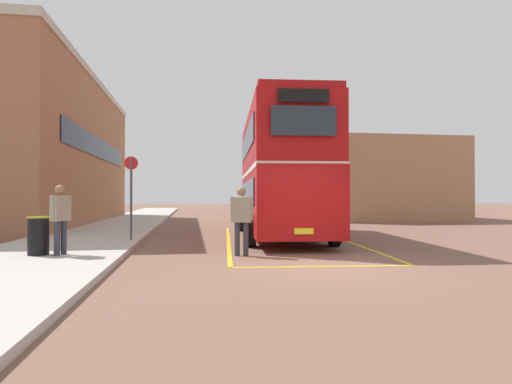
{
  "coord_description": "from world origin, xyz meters",
  "views": [
    {
      "loc": [
        -2.82,
        -9.08,
        1.56
      ],
      "look_at": [
        0.09,
        10.37,
        1.77
      ],
      "focal_mm": 30.19,
      "sensor_mm": 36.0,
      "label": 1
    }
  ],
  "objects_px": {
    "pedestrian_boarding": "(241,215)",
    "pedestrian_waiting_near": "(60,214)",
    "double_decker_bus": "(280,172)",
    "bus_stop_sign": "(131,190)",
    "litter_bin": "(38,236)",
    "single_deck_bus": "(278,196)"
  },
  "relations": [
    {
      "from": "double_decker_bus",
      "to": "pedestrian_boarding",
      "type": "height_order",
      "value": "double_decker_bus"
    },
    {
      "from": "pedestrian_waiting_near",
      "to": "bus_stop_sign",
      "type": "distance_m",
      "value": 3.89
    },
    {
      "from": "double_decker_bus",
      "to": "bus_stop_sign",
      "type": "xyz_separation_m",
      "value": [
        -5.34,
        -1.44,
        -0.72
      ]
    },
    {
      "from": "double_decker_bus",
      "to": "pedestrian_waiting_near",
      "type": "relative_size",
      "value": 5.88
    },
    {
      "from": "single_deck_bus",
      "to": "bus_stop_sign",
      "type": "relative_size",
      "value": 3.3
    },
    {
      "from": "single_deck_bus",
      "to": "litter_bin",
      "type": "relative_size",
      "value": 9.71
    },
    {
      "from": "litter_bin",
      "to": "bus_stop_sign",
      "type": "bearing_deg",
      "value": 64.36
    },
    {
      "from": "double_decker_bus",
      "to": "single_deck_bus",
      "type": "relative_size",
      "value": 1.1
    },
    {
      "from": "pedestrian_waiting_near",
      "to": "litter_bin",
      "type": "distance_m",
      "value": 0.75
    },
    {
      "from": "pedestrian_boarding",
      "to": "pedestrian_waiting_near",
      "type": "height_order",
      "value": "pedestrian_waiting_near"
    },
    {
      "from": "pedestrian_boarding",
      "to": "double_decker_bus",
      "type": "bearing_deg",
      "value": 67.07
    },
    {
      "from": "pedestrian_boarding",
      "to": "pedestrian_waiting_near",
      "type": "xyz_separation_m",
      "value": [
        -4.45,
        -0.2,
        0.06
      ]
    },
    {
      "from": "double_decker_bus",
      "to": "bus_stop_sign",
      "type": "height_order",
      "value": "double_decker_bus"
    },
    {
      "from": "pedestrian_boarding",
      "to": "single_deck_bus",
      "type": "bearing_deg",
      "value": 76.0
    },
    {
      "from": "pedestrian_waiting_near",
      "to": "double_decker_bus",
      "type": "bearing_deg",
      "value": 37.95
    },
    {
      "from": "pedestrian_boarding",
      "to": "bus_stop_sign",
      "type": "xyz_separation_m",
      "value": [
        -3.28,
        3.44,
        0.73
      ]
    },
    {
      "from": "litter_bin",
      "to": "pedestrian_boarding",
      "type": "bearing_deg",
      "value": 1.27
    },
    {
      "from": "double_decker_bus",
      "to": "single_deck_bus",
      "type": "distance_m",
      "value": 17.22
    },
    {
      "from": "single_deck_bus",
      "to": "pedestrian_waiting_near",
      "type": "bearing_deg",
      "value": -114.23
    },
    {
      "from": "pedestrian_waiting_near",
      "to": "bus_stop_sign",
      "type": "height_order",
      "value": "bus_stop_sign"
    },
    {
      "from": "litter_bin",
      "to": "double_decker_bus",
      "type": "bearing_deg",
      "value": 35.3
    },
    {
      "from": "single_deck_bus",
      "to": "litter_bin",
      "type": "distance_m",
      "value": 24.23
    }
  ]
}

